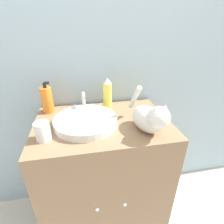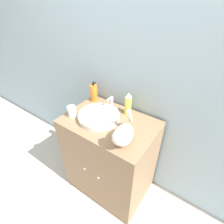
{
  "view_description": "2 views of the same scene",
  "coord_description": "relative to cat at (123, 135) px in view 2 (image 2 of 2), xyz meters",
  "views": [
    {
      "loc": [
        -0.11,
        -0.62,
        1.4
      ],
      "look_at": [
        0.05,
        0.22,
        0.97
      ],
      "focal_mm": 28.0,
      "sensor_mm": 36.0,
      "label": 1
    },
    {
      "loc": [
        0.68,
        -0.66,
        1.8
      ],
      "look_at": [
        0.03,
        0.27,
        1.0
      ],
      "focal_mm": 28.0,
      "sensor_mm": 36.0,
      "label": 2
    }
  ],
  "objects": [
    {
      "name": "ground_plane",
      "position": [
        -0.23,
        -0.12,
        -0.97
      ],
      "size": [
        8.0,
        8.0,
        0.0
      ],
      "primitive_type": "plane",
      "color": "beige"
    },
    {
      "name": "wall_back",
      "position": [
        -0.23,
        0.46,
        0.28
      ],
      "size": [
        6.0,
        0.05,
        2.5
      ],
      "color": "#9EB7C6",
      "rests_on": "ground_plane"
    },
    {
      "name": "vanity_cabinet",
      "position": [
        -0.23,
        0.15,
        -0.53
      ],
      "size": [
        0.79,
        0.55,
        0.89
      ],
      "color": "#8C6B4C",
      "rests_on": "ground_plane"
    },
    {
      "name": "sink_basin",
      "position": [
        -0.33,
        0.13,
        -0.06
      ],
      "size": [
        0.36,
        0.36,
        0.04
      ],
      "color": "silver",
      "rests_on": "vanity_cabinet"
    },
    {
      "name": "faucet",
      "position": [
        -0.33,
        0.32,
        -0.03
      ],
      "size": [
        0.14,
        0.09,
        0.13
      ],
      "color": "silver",
      "rests_on": "vanity_cabinet"
    },
    {
      "name": "cat",
      "position": [
        0.0,
        0.0,
        0.0
      ],
      "size": [
        0.18,
        0.34,
        0.22
      ],
      "rotation": [
        0.0,
        0.0,
        -1.33
      ],
      "color": "silver",
      "rests_on": "vanity_cabinet"
    },
    {
      "name": "soap_bottle",
      "position": [
        -0.55,
        0.34,
        0.0
      ],
      "size": [
        0.07,
        0.07,
        0.2
      ],
      "color": "orange",
      "rests_on": "vanity_cabinet"
    },
    {
      "name": "spray_bottle",
      "position": [
        -0.16,
        0.34,
        0.02
      ],
      "size": [
        0.06,
        0.06,
        0.21
      ],
      "color": "#EADB4C",
      "rests_on": "vanity_cabinet"
    },
    {
      "name": "cup",
      "position": [
        -0.54,
        0.03,
        -0.03
      ],
      "size": [
        0.07,
        0.07,
        0.1
      ],
      "color": "white",
      "rests_on": "vanity_cabinet"
    }
  ]
}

